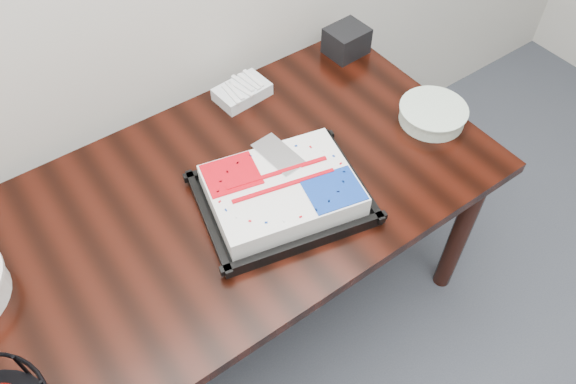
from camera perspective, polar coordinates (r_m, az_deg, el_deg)
table at (r=1.77m, az=-7.52°, el=-2.88°), size 1.80×0.90×0.75m
cake_tray at (r=1.65m, az=-0.61°, el=-0.10°), size 0.55×0.48×0.10m
plate_stack at (r=1.97m, az=14.47°, el=7.68°), size 0.23×0.23×0.06m
fork_bag at (r=2.01m, az=-4.68°, el=10.16°), size 0.19×0.14×0.05m
napkin_box at (r=2.20m, az=5.95°, el=15.03°), size 0.15×0.13×0.10m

